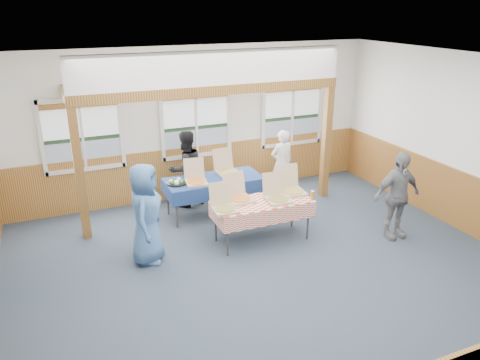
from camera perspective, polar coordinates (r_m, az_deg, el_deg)
name	(u,v)px	position (r m, az deg, el deg)	size (l,w,h in m)	color
floor	(267,270)	(7.58, 3.27, -10.95)	(8.00, 8.00, 0.00)	#273240
ceiling	(271,65)	(6.50, 3.86, 13.81)	(8.00, 8.00, 0.00)	white
wall_back	(195,123)	(9.99, -5.45, 6.91)	(8.00, 8.00, 0.00)	silver
wall_front	(457,312)	(4.39, 24.93, -14.40)	(8.00, 8.00, 0.00)	silver
wall_right	(470,146)	(9.30, 26.26, 3.77)	(8.00, 8.00, 0.00)	silver
wainscot_back	(197,170)	(10.27, -5.21, 1.18)	(7.98, 0.05, 1.10)	brown
wainscot_right	(459,200)	(9.61, 25.18, -2.23)	(0.05, 6.98, 1.10)	brown
window_left	(82,131)	(9.52, -18.74, 5.68)	(1.56, 0.10, 1.46)	silver
window_mid	(196,120)	(9.93, -5.39, 7.30)	(1.56, 0.10, 1.46)	silver
window_right	(292,111)	(10.83, 6.39, 8.39)	(1.56, 0.10, 1.46)	silver
post_left	(80,175)	(8.54, -18.97, 0.59)	(0.15, 0.15, 2.40)	#553812
post_right	(326,143)	(10.10, 10.46, 4.44)	(0.15, 0.15, 2.40)	#553812
cross_beam	(214,90)	(8.70, -3.18, 10.88)	(5.15, 0.18, 0.18)	#553812
table_left	(214,181)	(9.21, -3.23, -0.12)	(2.07, 1.57, 0.76)	#323232
table_right	(262,204)	(8.16, 2.73, -2.98)	(1.72, 0.78, 0.76)	#323232
pizza_box_a	(196,180)	(8.95, -5.38, 0.03)	(0.45, 0.53, 0.43)	tan
pizza_box_b	(227,170)	(9.42, -1.59, 1.21)	(0.45, 0.54, 0.46)	tan
pizza_box_c	(224,207)	(7.76, -1.94, -3.27)	(0.41, 0.49, 0.42)	tan
pizza_box_d	(239,197)	(8.14, -0.08, -2.04)	(0.45, 0.54, 0.45)	tan
pizza_box_e	(277,197)	(8.15, 4.59, -2.07)	(0.45, 0.53, 0.44)	tan
pizza_box_f	(292,189)	(8.51, 6.30, -1.11)	(0.47, 0.55, 0.47)	tan
veggie_tray	(177,182)	(8.97, -7.75, -0.27)	(0.39, 0.39, 0.09)	black
drink_glass	(312,195)	(8.29, 8.81, -1.80)	(0.07, 0.07, 0.15)	#A96E1C
woman_white	(282,163)	(10.15, 5.10, 2.06)	(0.54, 0.35, 1.47)	silver
woman_black	(186,169)	(9.64, -6.63, 1.36)	(0.78, 0.60, 1.60)	black
man_blue	(146,214)	(7.61, -11.41, -4.06)	(0.82, 0.53, 1.68)	#3E679D
person_grey	(397,196)	(8.70, 18.59, -1.82)	(0.94, 0.39, 1.60)	slate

